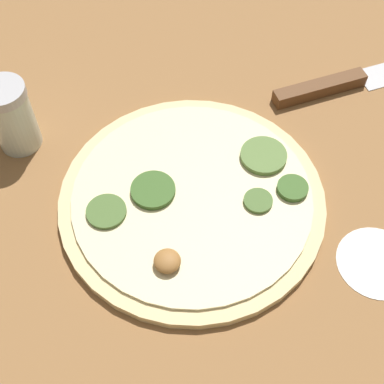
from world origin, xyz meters
TOP-DOWN VIEW (x-y plane):
  - ground_plane at (0.00, 0.00)m, footprint 3.00×3.00m
  - pizza at (0.00, 0.00)m, footprint 0.30×0.30m
  - knife at (-0.13, 0.25)m, footprint 0.06×0.33m
  - spice_jar at (-0.14, -0.18)m, footprint 0.05×0.05m
  - flour_patch at (0.12, 0.17)m, footprint 0.09×0.09m

SIDE VIEW (x-z plane):
  - ground_plane at x=0.00m, z-range 0.00..0.00m
  - flour_patch at x=0.12m, z-range 0.00..0.00m
  - knife at x=-0.13m, z-range 0.00..0.02m
  - pizza at x=0.00m, z-range -0.01..0.02m
  - spice_jar at x=-0.14m, z-range 0.00..0.09m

